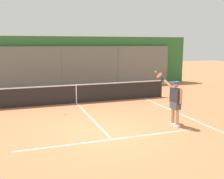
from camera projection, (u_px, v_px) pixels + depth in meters
ground_plane at (104, 132)px, 9.09m from camera, size 60.00×60.00×0.00m
court_line_markings at (114, 142)px, 8.16m from camera, size 7.68×10.00×0.01m
fence_backdrop at (61, 63)px, 17.93m from camera, size 18.85×1.37×3.47m
tennis_net at (76, 94)px, 13.39m from camera, size 9.87×0.09×1.07m
tennis_player at (175, 100)px, 9.64m from camera, size 0.54×1.37×1.95m
tennis_ball_near_net at (65, 114)px, 11.25m from camera, size 0.07×0.07×0.07m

